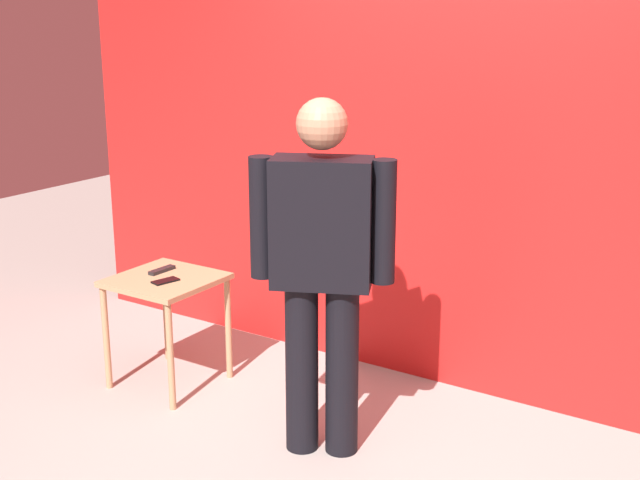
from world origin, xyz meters
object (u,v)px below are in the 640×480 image
(standing_person, at_px, (322,262))
(tv_remote, at_px, (162,270))
(cell_phone, at_px, (166,281))
(side_table, at_px, (166,294))

(standing_person, xyz_separation_m, tv_remote, (-1.21, 0.21, -0.31))
(cell_phone, bearing_deg, side_table, 148.76)
(tv_remote, bearing_deg, side_table, -34.69)
(side_table, xyz_separation_m, cell_phone, (0.05, -0.06, 0.10))
(standing_person, xyz_separation_m, side_table, (-1.12, 0.15, -0.42))
(side_table, height_order, cell_phone, cell_phone)
(cell_phone, xyz_separation_m, tv_remote, (-0.14, 0.12, 0.01))
(cell_phone, bearing_deg, standing_person, 9.34)
(standing_person, height_order, tv_remote, standing_person)
(side_table, bearing_deg, standing_person, -7.63)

